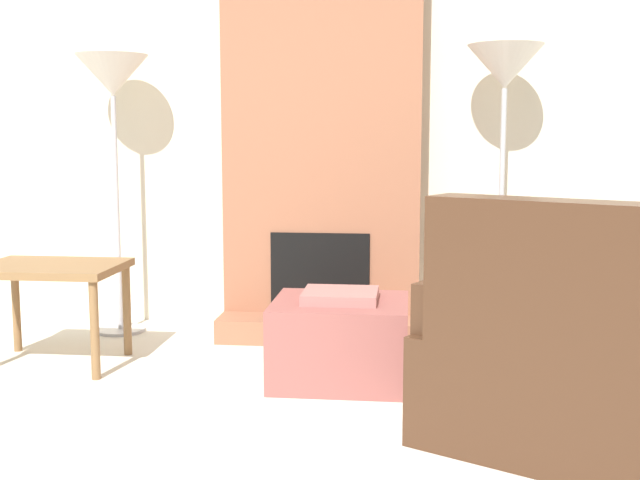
{
  "coord_description": "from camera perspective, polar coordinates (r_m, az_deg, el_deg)",
  "views": [
    {
      "loc": [
        0.52,
        -2.23,
        1.2
      ],
      "look_at": [
        0.0,
        2.41,
        0.58
      ],
      "focal_mm": 45.0,
      "sensor_mm": 36.0,
      "label": 1
    }
  ],
  "objects": [
    {
      "name": "wall_back",
      "position": [
        5.01,
        0.44,
        8.69
      ],
      "size": [
        6.85,
        0.06,
        2.6
      ],
      "primitive_type": "cube",
      "color": "beige",
      "rests_on": "ground_plane"
    },
    {
      "name": "ottoman",
      "position": [
        3.93,
        1.45,
        -7.07
      ],
      "size": [
        0.65,
        0.59,
        0.45
      ],
      "color": "#8C4C47",
      "rests_on": "ground_plane"
    },
    {
      "name": "fireplace",
      "position": [
        4.81,
        0.19,
        8.04
      ],
      "size": [
        1.17,
        0.57,
        2.6
      ],
      "color": "#935B42",
      "rests_on": "ground_plane"
    },
    {
      "name": "armchair",
      "position": [
        3.31,
        17.18,
        -8.64
      ],
      "size": [
        1.36,
        1.37,
        0.97
      ],
      "rotation": [
        0.0,
        0.0,
        2.64
      ],
      "color": "#422819",
      "rests_on": "ground_plane"
    },
    {
      "name": "side_table",
      "position": [
        4.38,
        -18.57,
        -2.58
      ],
      "size": [
        0.71,
        0.53,
        0.53
      ],
      "color": "brown",
      "rests_on": "ground_plane"
    },
    {
      "name": "floor_lamp_left",
      "position": [
        4.96,
        -14.52,
        10.42
      ],
      "size": [
        0.42,
        0.42,
        1.66
      ],
      "color": "#ADADB2",
      "rests_on": "ground_plane"
    },
    {
      "name": "floor_lamp_right",
      "position": [
        4.67,
        13.0,
        11.0
      ],
      "size": [
        0.42,
        0.42,
        1.69
      ],
      "color": "#ADADB2",
      "rests_on": "ground_plane"
    }
  ]
}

